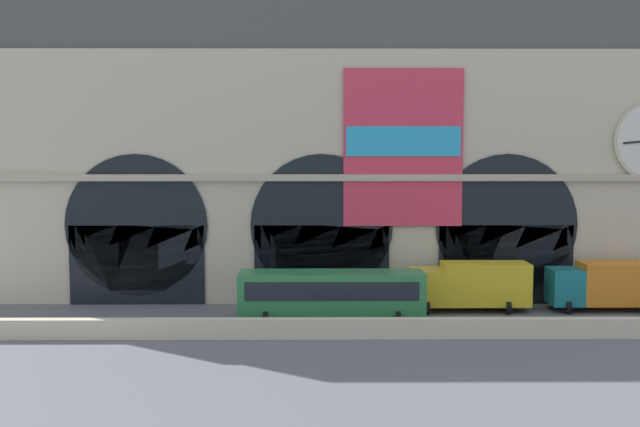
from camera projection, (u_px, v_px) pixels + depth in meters
name	position (u px, v px, depth m)	size (l,w,h in m)	color
ground_plane	(323.00, 320.00, 47.07)	(200.00, 200.00, 0.00)	slate
quay_parapet_wall	(323.00, 328.00, 42.68)	(90.00, 0.70, 1.10)	beige
station_building	(322.00, 151.00, 54.00)	(51.61, 6.10, 20.85)	beige
bus_center	(331.00, 294.00, 46.18)	(11.00, 3.25, 3.10)	#2D7A42
box_truck_mideast	(471.00, 285.00, 49.66)	(7.50, 2.91, 3.12)	gold
box_truck_east	(609.00, 284.00, 49.81)	(7.50, 2.91, 3.12)	#19727A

